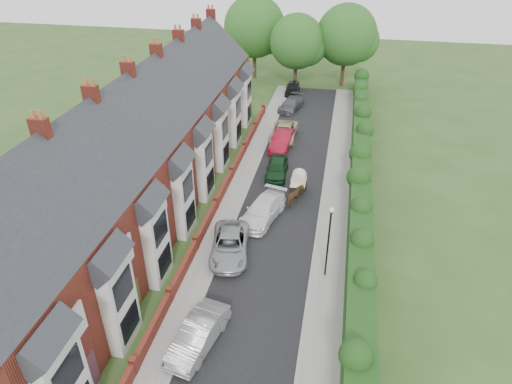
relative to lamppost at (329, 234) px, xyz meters
The scene contains 23 objects.
ground 6.20m from the lamppost, 130.36° to the right, with size 140.00×140.00×0.00m, color #2D4C1E.
road 8.66m from the lamppost, 119.12° to the left, with size 6.00×58.00×0.02m, color black.
pavement_hedge_side 7.71m from the lamppost, 88.36° to the left, with size 2.20×58.00×0.12m, color gray.
pavement_house_side 10.93m from the lamppost, 137.91° to the left, with size 1.70×58.00×0.12m, color gray.
kerb_hedge_side 7.76m from the lamppost, 96.92° to the left, with size 0.18×58.00×0.13m, color #979791.
kerb_house_side 10.38m from the lamppost, 134.79° to the left, with size 0.18×58.00×0.13m, color #979791.
hedge 7.47m from the lamppost, 74.05° to the left, with size 2.10×58.00×2.85m.
terrace_row 15.52m from the lamppost, 157.25° to the left, with size 9.05×40.50×11.50m.
garden_wall_row 10.98m from the lamppost, 145.56° to the left, with size 0.35×40.35×1.10m.
lamppost is the anchor object (origin of this frame).
tree_far_left 36.66m from the lamppost, 99.53° to the left, with size 7.14×6.80×9.29m.
tree_far_right 38.20m from the lamppost, 90.02° to the left, with size 7.98×7.60×10.31m.
tree_far_back 41.01m from the lamppost, 107.06° to the left, with size 8.40×8.00×10.82m.
car_silver_a 9.44m from the lamppost, 132.74° to the right, with size 1.61×4.62×1.52m, color #99999E.
car_silver_b 6.97m from the lamppost, behind, with size 2.41×5.23×1.45m, color #989A9E.
car_white 7.84m from the lamppost, 132.40° to the left, with size 2.13×5.24×1.52m, color white.
car_green 13.43m from the lamppost, 112.29° to the left, with size 1.75×4.36×1.48m, color black.
car_red 18.76m from the lamppost, 106.81° to the left, with size 1.69×4.85×1.60m, color maroon.
car_beige 20.71m from the lamppost, 105.56° to the left, with size 2.46×5.33×1.48m, color #C0AC8B.
car_grey 28.69m from the lamppost, 101.77° to the left, with size 1.93×4.74×1.37m, color #53545A.
car_black 34.20m from the lamppost, 100.82° to the left, with size 1.72×4.27×1.45m, color black.
horse 8.64m from the lamppost, 110.20° to the left, with size 0.83×1.83×1.55m, color brown.
horse_cart 10.36m from the lamppost, 106.35° to the left, with size 1.24×2.75×1.98m.
Camera 1 is at (3.39, -18.18, 19.53)m, focal length 32.00 mm.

